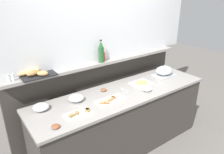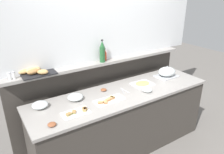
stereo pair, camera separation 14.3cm
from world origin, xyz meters
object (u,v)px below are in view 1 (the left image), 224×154
cold_cuts_platter (141,83)px  hot_sauce_bottle (103,55)px  bread_basket (35,73)px  salt_shaker (9,78)px  condiment_bowl_dark (104,90)px  glass_bowl_small (147,89)px  wine_bottle_green (101,52)px  glass_bowl_medium (41,107)px  condiment_bowl_teal (56,126)px  pepper_shaker (13,77)px  sandwich_platter_side (79,113)px  sandwich_platter_front (110,100)px  serving_cloche (164,71)px  glass_bowl_large (76,98)px  serving_tongs (123,90)px

cold_cuts_platter → hot_sauce_bottle: hot_sauce_bottle is taller
hot_sauce_bottle → bread_basket: 0.99m
salt_shaker → condiment_bowl_dark: bearing=-14.7°
glass_bowl_small → wine_bottle_green: (-0.33, 0.59, 0.43)m
glass_bowl_medium → condiment_bowl_teal: (-0.00, -0.42, -0.02)m
condiment_bowl_teal → salt_shaker: bearing=108.3°
glass_bowl_small → salt_shaker: (-1.53, 0.61, 0.33)m
glass_bowl_small → pepper_shaker: bearing=157.6°
sandwich_platter_side → cold_cuts_platter: sandwich_platter_side is taller
sandwich_platter_front → cold_cuts_platter: bearing=13.1°
sandwich_platter_front → glass_bowl_medium: size_ratio=2.09×
sandwich_platter_front → glass_bowl_medium: 0.80m
bread_basket → serving_cloche: bearing=-11.5°
glass_bowl_large → bread_basket: bread_basket is taller
serving_tongs → sandwich_platter_side: bearing=-167.0°
cold_cuts_platter → condiment_bowl_dark: condiment_bowl_dark is taller
serving_cloche → glass_bowl_small: serving_cloche is taller
sandwich_platter_front → pepper_shaker: (-0.93, 0.55, 0.34)m
wine_bottle_green → pepper_shaker: size_ratio=3.63×
salt_shaker → serving_cloche: bearing=-9.9°
glass_bowl_large → salt_shaker: bearing=154.5°
wine_bottle_green → hot_sauce_bottle: 0.11m
glass_bowl_large → serving_tongs: bearing=-10.4°
sandwich_platter_side → glass_bowl_large: 0.31m
glass_bowl_large → wine_bottle_green: (0.56, 0.29, 0.42)m
sandwich_platter_side → hot_sauce_bottle: 1.04m
glass_bowl_large → condiment_bowl_teal: (-0.42, -0.37, -0.02)m
bread_basket → condiment_bowl_teal: bearing=-94.8°
cold_cuts_platter → wine_bottle_green: (-0.43, 0.38, 0.44)m
condiment_bowl_dark → salt_shaker: bearing=165.3°
cold_cuts_platter → bread_basket: bearing=163.3°
condiment_bowl_teal → pepper_shaker: size_ratio=0.99×
glass_bowl_large → serving_tongs: size_ratio=1.01×
salt_shaker → serving_tongs: bearing=-18.3°
glass_bowl_medium → pepper_shaker: size_ratio=2.09×
sandwich_platter_front → hot_sauce_bottle: 0.75m
glass_bowl_medium → condiment_bowl_teal: glass_bowl_medium is taller
hot_sauce_bottle → cold_cuts_platter: bearing=-49.4°
wine_bottle_green → sandwich_platter_side: bearing=-139.3°
serving_cloche → sandwich_platter_front: bearing=-171.1°
sandwich_platter_side → hot_sauce_bottle: bearing=39.9°
sandwich_platter_side → wine_bottle_green: (0.67, 0.58, 0.44)m
wine_bottle_green → salt_shaker: size_ratio=3.63×
sandwich_platter_side → cold_cuts_platter: size_ratio=1.05×
glass_bowl_large → wine_bottle_green: wine_bottle_green is taller
condiment_bowl_dark → serving_cloche: bearing=-5.0°
hot_sauce_bottle → salt_shaker: (-1.27, -0.02, -0.03)m
cold_cuts_platter → serving_cloche: size_ratio=0.86×
glass_bowl_large → glass_bowl_medium: size_ratio=1.04×
salt_shaker → sandwich_platter_front: bearing=-29.7°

